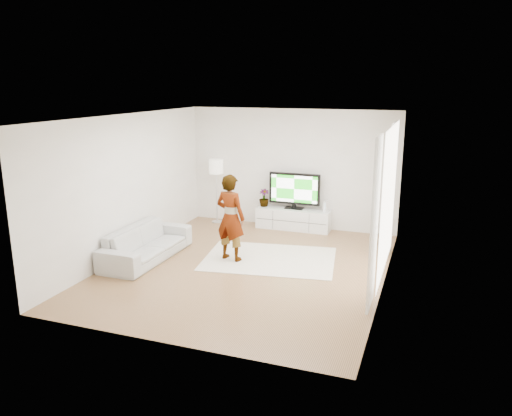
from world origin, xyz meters
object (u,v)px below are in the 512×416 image
(rug, at_px, (269,259))
(player, at_px, (230,218))
(media_console, at_px, (294,219))
(television, at_px, (294,189))
(sofa, at_px, (146,243))
(floor_lamp, at_px, (216,169))

(rug, relative_size, player, 1.49)
(media_console, bearing_deg, television, 90.00)
(television, bearing_deg, media_console, -90.00)
(television, xyz_separation_m, rug, (0.12, -2.21, -0.94))
(television, relative_size, player, 0.72)
(media_console, height_order, television, television)
(player, height_order, sofa, player)
(rug, distance_m, sofa, 2.44)
(media_console, relative_size, floor_lamp, 1.11)
(player, distance_m, sofa, 1.74)
(television, relative_size, rug, 0.48)
(rug, xyz_separation_m, player, (-0.70, -0.29, 0.85))
(television, distance_m, sofa, 3.76)
(rug, xyz_separation_m, floor_lamp, (-2.08, 2.12, 1.32))
(television, distance_m, player, 2.57)
(floor_lamp, bearing_deg, player, -60.31)
(media_console, height_order, floor_lamp, floor_lamp)
(rug, distance_m, player, 1.14)
(rug, bearing_deg, television, 93.17)
(media_console, distance_m, rug, 2.20)
(television, xyz_separation_m, floor_lamp, (-1.95, -0.09, 0.38))
(media_console, height_order, player, player)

